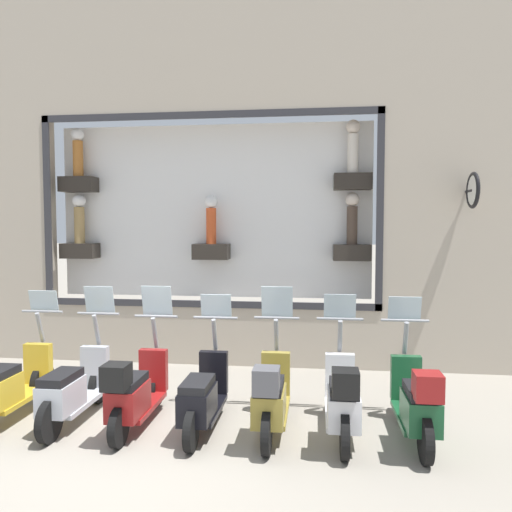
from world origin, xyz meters
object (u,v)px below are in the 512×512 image
(scooter_olive_2, at_px, (271,397))
(scooter_silver_5, at_px, (73,390))
(scooter_white_1, at_px, (342,400))
(scooter_yellow_6, at_px, (11,387))
(scooter_green_0, at_px, (417,403))
(scooter_black_3, at_px, (203,397))
(scooter_red_4, at_px, (135,392))

(scooter_olive_2, xyz_separation_m, scooter_silver_5, (0.06, 2.50, -0.04))
(scooter_white_1, bearing_deg, scooter_silver_5, 88.92)
(scooter_white_1, distance_m, scooter_yellow_6, 4.16)
(scooter_olive_2, xyz_separation_m, scooter_yellow_6, (0.06, 3.33, -0.04))
(scooter_olive_2, distance_m, scooter_yellow_6, 3.33)
(scooter_green_0, xyz_separation_m, scooter_black_3, (0.06, 2.50, -0.06))
(scooter_black_3, bearing_deg, scooter_olive_2, -93.85)
(scooter_olive_2, relative_size, scooter_silver_5, 1.00)
(scooter_green_0, xyz_separation_m, scooter_red_4, (-0.00, 3.33, -0.01))
(scooter_white_1, xyz_separation_m, scooter_red_4, (-0.00, 2.50, -0.01))
(scooter_silver_5, bearing_deg, scooter_yellow_6, 90.01)
(scooter_silver_5, bearing_deg, scooter_olive_2, -91.42)
(scooter_green_0, bearing_deg, scooter_white_1, 89.95)
(scooter_black_3, relative_size, scooter_silver_5, 1.00)
(scooter_silver_5, height_order, scooter_yellow_6, scooter_silver_5)
(scooter_olive_2, bearing_deg, scooter_green_0, -90.06)
(scooter_olive_2, bearing_deg, scooter_red_4, 90.17)
(scooter_silver_5, xyz_separation_m, scooter_yellow_6, (-0.00, 0.83, 0.00))
(scooter_green_0, relative_size, scooter_white_1, 1.00)
(scooter_white_1, distance_m, scooter_olive_2, 0.83)
(scooter_yellow_6, bearing_deg, scooter_black_3, -90.13)
(scooter_olive_2, relative_size, scooter_black_3, 1.00)
(scooter_red_4, bearing_deg, scooter_green_0, -89.94)
(scooter_red_4, xyz_separation_m, scooter_silver_5, (0.07, 0.83, -0.03))
(scooter_olive_2, height_order, scooter_yellow_6, scooter_olive_2)
(scooter_green_0, bearing_deg, scooter_black_3, 88.68)
(scooter_black_3, distance_m, scooter_red_4, 0.84)
(scooter_green_0, height_order, scooter_olive_2, scooter_olive_2)
(scooter_olive_2, xyz_separation_m, scooter_black_3, (0.06, 0.83, -0.06))
(scooter_green_0, bearing_deg, scooter_silver_5, 89.13)
(scooter_olive_2, distance_m, scooter_silver_5, 2.50)
(scooter_white_1, height_order, scooter_silver_5, scooter_silver_5)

